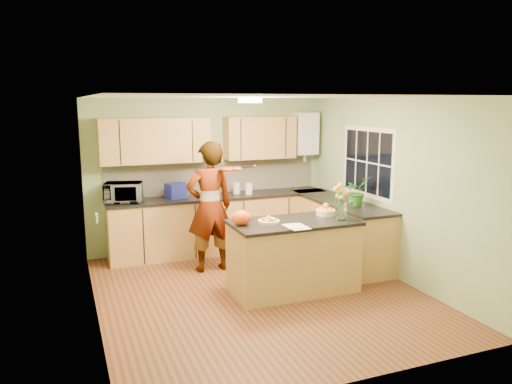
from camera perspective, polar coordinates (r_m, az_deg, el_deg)
name	(u,v)px	position (r m, az deg, el deg)	size (l,w,h in m)	color
floor	(259,293)	(6.60, 0.31, -11.43)	(4.50, 4.50, 0.00)	#562A18
ceiling	(259,97)	(6.14, 0.33, 10.81)	(4.00, 4.50, 0.02)	white
wall_back	(209,174)	(8.35, -5.42, 2.02)	(4.00, 0.02, 2.50)	#8CA374
wall_front	(358,246)	(4.30, 11.58, -6.05)	(4.00, 0.02, 2.50)	#8CA374
wall_left	(92,211)	(5.83, -18.28, -2.07)	(0.02, 4.50, 2.50)	#8CA374
wall_right	(391,188)	(7.22, 15.22, 0.41)	(0.02, 4.50, 2.50)	#8CA374
back_counter	(220,223)	(8.25, -4.08, -3.58)	(3.64, 0.62, 0.94)	tan
right_counter	(340,230)	(7.91, 9.52, -4.30)	(0.62, 2.24, 0.94)	tan
splashback	(215,177)	(8.37, -4.73, 1.71)	(3.60, 0.02, 0.52)	beige
upper_cabinets	(200,139)	(8.08, -6.36, 6.01)	(3.20, 0.34, 0.70)	tan
boiler	(305,134)	(8.76, 5.61, 6.66)	(0.40, 0.30, 0.86)	white
window_right	(367,162)	(7.66, 12.61, 3.34)	(0.01, 1.30, 1.05)	white
light_switch	(97,218)	(5.23, -17.74, -2.85)	(0.02, 0.09, 0.09)	white
ceiling_lamp	(250,100)	(6.42, -0.68, 10.44)	(0.30, 0.30, 0.07)	#FFEABF
peninsula_island	(293,256)	(6.55, 4.29, -7.29)	(1.63, 0.84, 0.93)	tan
fruit_dish	(269,220)	(6.28, 1.46, -3.26)	(0.27, 0.27, 0.10)	beige
orange_bowl	(326,210)	(6.79, 7.98, -2.09)	(0.26, 0.26, 0.15)	beige
flower_vase	(342,194)	(6.49, 9.86, -0.24)	(0.28, 0.28, 0.52)	silver
orange_bag	(242,218)	(6.19, -1.66, -2.96)	(0.25, 0.21, 0.18)	#F24C13
papers	(297,227)	(6.12, 4.72, -3.97)	(0.23, 0.32, 0.01)	white
violinist	(210,207)	(7.22, -5.30, -1.70)	(0.69, 0.45, 1.90)	tan
violin	(227,169)	(6.98, -3.30, 2.64)	(0.54, 0.22, 0.11)	#511305
microwave	(123,192)	(7.80, -14.92, -0.05)	(0.55, 0.37, 0.30)	white
blue_box	(176,191)	(7.98, -9.13, 0.15)	(0.30, 0.22, 0.24)	#202996
kettle	(212,188)	(8.10, -5.04, 0.41)	(0.16, 0.16, 0.29)	silver
jar_cream	(237,188)	(8.27, -2.24, 0.46)	(0.12, 0.12, 0.19)	beige
jar_white	(249,189)	(8.22, -0.82, 0.39)	(0.12, 0.12, 0.18)	white
potted_plant	(356,191)	(7.42, 11.35, 0.09)	(0.39, 0.34, 0.43)	#2C6D24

